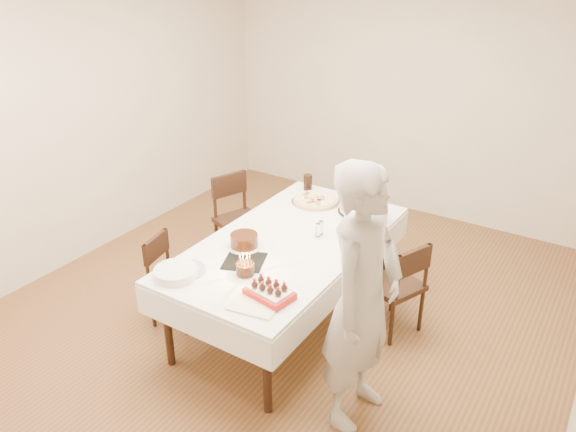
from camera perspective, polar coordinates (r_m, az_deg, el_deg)
The scene contains 22 objects.
floor at distance 4.92m, azimuth -0.00°, elevation -9.46°, with size 5.00×5.00×0.00m, color brown.
wall_back at distance 6.43m, azimuth 12.37°, elevation 11.95°, with size 4.50×0.04×2.70m, color beige.
wall_left at distance 5.75m, azimuth -19.52°, elevation 9.39°, with size 0.04×5.00×2.70m, color beige.
dining_table at distance 4.60m, azimuth 0.00°, elevation -6.63°, with size 1.14×2.14×0.75m, color silver.
chair_right_savory at distance 4.57m, azimuth 10.72°, elevation -6.89°, with size 0.42×0.42×0.82m, color black, non-canonical shape.
chair_left_savory at distance 5.41m, azimuth -4.83°, elevation -0.56°, with size 0.45×0.45×0.88m, color black, non-canonical shape.
chair_left_dessert at distance 4.67m, azimuth -11.24°, elevation -6.47°, with size 0.39×0.39×0.77m, color black, non-canonical shape.
person at distance 3.49m, azimuth 7.59°, elevation -8.39°, with size 0.65×0.43×1.80m, color #BCB8B1.
pizza_white at distance 5.04m, azimuth 2.82°, elevation 1.61°, with size 0.44×0.44×0.04m, color beige.
pizza_pepperoni at distance 4.90m, azimuth 7.24°, elevation 0.66°, with size 0.37×0.37×0.04m, color red.
red_placemat at distance 4.54m, azimuth 7.18°, elevation -1.81°, with size 0.21×0.21×0.01m, color #B21E1E.
pasta_bowl at distance 4.73m, azimuth 7.91°, elevation 0.21°, with size 0.36×0.36×0.12m, color white.
taper_candle at distance 4.58m, azimuth 6.08°, elevation 1.12°, with size 0.08×0.08×0.37m, color white.
shaker_pair at distance 4.44m, azimuth 3.04°, elevation -1.44°, with size 0.10×0.10×0.12m, color white, non-canonical shape.
cola_glass at distance 5.28m, azimuth 2.03°, elevation 3.44°, with size 0.08×0.08×0.15m, color black.
layer_cake at distance 4.30m, azimuth -4.48°, elevation -2.53°, with size 0.27×0.27×0.11m, color #341A0D.
cake_board at distance 4.14m, azimuth -4.46°, elevation -4.61°, with size 0.29×0.29×0.01m, color black.
birthday_cake at distance 3.95m, azimuth -4.39°, elevation -4.91°, with size 0.13×0.13×0.14m, color #361E0E.
strawberry_box at distance 3.72m, azimuth -1.90°, elevation -7.76°, with size 0.31×0.21×0.08m, color #AF1B14, non-canonical shape.
box_lid at distance 3.66m, azimuth -3.49°, elevation -9.18°, with size 0.31×0.21×0.03m, color beige.
plate_stack at distance 4.02m, azimuth -11.33°, elevation -5.64°, with size 0.31×0.31×0.06m, color white.
china_plate at distance 4.08m, azimuth -10.52°, elevation -5.46°, with size 0.31×0.31×0.01m, color white.
Camera 1 is at (2.16, -3.37, 2.87)m, focal length 35.00 mm.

